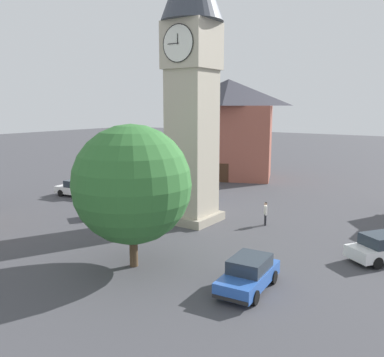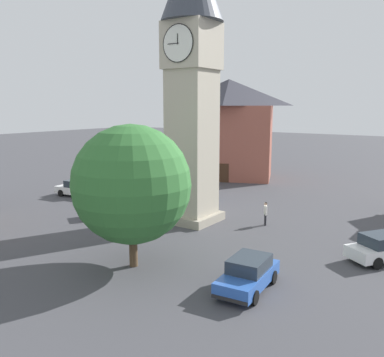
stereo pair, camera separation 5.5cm
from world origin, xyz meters
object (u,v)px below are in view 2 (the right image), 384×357
car_blue_kerb (191,189)px  car_white_side (114,206)px  car_black_far (384,248)px  car_red_corner (77,188)px  pedestrian (266,211)px  car_silver_kerb (248,274)px  building_shop_left (228,128)px  clock_tower (192,59)px  tree (132,184)px

car_blue_kerb → car_white_side: bearing=82.1°
car_black_far → car_white_side: bearing=4.9°
car_red_corner → pedestrian: pedestrian is taller
car_white_side → pedestrian: size_ratio=2.60×
car_blue_kerb → car_silver_kerb: same height
car_silver_kerb → building_shop_left: size_ratio=0.35×
car_white_side → clock_tower: bearing=-158.4°
car_silver_kerb → car_black_far: bearing=-121.1°
building_shop_left → car_black_far: bearing=137.8°
car_red_corner → building_shop_left: (-6.47, -17.08, 5.03)m
car_blue_kerb → car_black_far: 19.07m
clock_tower → pedestrian: bearing=-157.8°
car_blue_kerb → pedestrian: pedestrian is taller
clock_tower → car_black_far: bearing=177.3°
car_silver_kerb → pedestrian: (3.77, -10.08, 0.25)m
car_silver_kerb → car_black_far: (-4.48, -7.43, 0.00)m
car_blue_kerb → car_white_side: 8.78m
car_blue_kerb → building_shop_left: size_ratio=0.36×
pedestrian → building_shop_left: building_shop_left is taller
tree → car_black_far: bearing=-142.3°
clock_tower → building_shop_left: clock_tower is taller
car_blue_kerb → tree: tree is taller
car_black_far → building_shop_left: 27.96m
building_shop_left → car_silver_kerb: bearing=121.5°
car_silver_kerb → car_white_side: (14.44, -5.80, 0.00)m
car_red_corner → car_white_side: 8.48m
building_shop_left → pedestrian: bearing=127.4°
car_silver_kerb → car_red_corner: bearing=-21.5°
clock_tower → car_blue_kerb: size_ratio=4.58×
car_blue_kerb → pedestrian: bearing=155.0°
car_red_corner → car_black_far: size_ratio=0.98×
car_silver_kerb → car_white_side: same height
car_white_side → building_shop_left: (1.45, -20.11, 5.03)m
car_black_far → tree: 14.11m
clock_tower → car_red_corner: size_ratio=4.66×
car_blue_kerb → car_black_far: size_ratio=1.00×
car_red_corner → tree: tree is taller
pedestrian → tree: bearing=77.0°
clock_tower → building_shop_left: (7.17, -17.85, -5.82)m
pedestrian → car_blue_kerb: bearing=-25.0°
car_white_side → pedestrian: bearing=-158.1°
car_blue_kerb → pedestrian: (-9.47, 4.42, 0.25)m
pedestrian → building_shop_left: 20.50m
tree → clock_tower: bearing=-74.9°
car_black_far → tree: size_ratio=0.58×
car_white_side → car_black_far: size_ratio=1.01×
car_black_far → pedestrian: (8.25, -2.65, 0.25)m
car_red_corner → car_white_side: (-7.92, 3.03, 0.00)m
car_blue_kerb → car_white_side: same height
car_blue_kerb → tree: bearing=114.2°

